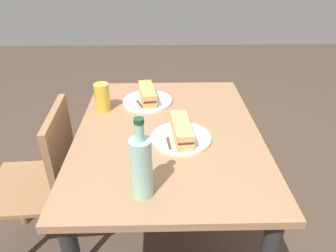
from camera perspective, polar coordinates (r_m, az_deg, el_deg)
The scene contains 11 objects.
ground_plane at distance 1.89m, azimuth 0.00°, elevation -20.84°, with size 8.00×8.00×0.00m, color #47382D.
dining_table at distance 1.45m, azimuth 0.00°, elevation -4.93°, with size 1.08×0.81×0.76m.
chair_far at distance 1.65m, azimuth -21.63°, elevation -9.02°, with size 0.42×0.42×0.85m.
plate_near at distance 1.62m, azimuth -3.79°, elevation 4.59°, with size 0.25×0.25×0.01m, color white.
baguette_sandwich_near at distance 1.60m, azimuth -3.84°, elevation 5.92°, with size 0.22×0.10×0.07m.
knife_near at distance 1.60m, azimuth -5.70°, elevation 4.59°, with size 0.17×0.08×0.01m.
plate_far at distance 1.31m, azimuth 2.46°, elevation -2.22°, with size 0.25×0.25×0.01m, color silver.
baguette_sandwich_far at distance 1.29m, azimuth 2.50°, elevation -0.67°, with size 0.23×0.09×0.07m.
knife_far at distance 1.29m, azimuth 0.05°, elevation -2.27°, with size 0.18×0.03×0.01m.
water_bottle at distance 0.98m, azimuth -4.94°, elevation -7.47°, with size 0.07×0.07×0.29m.
beer_glass at distance 1.55m, azimuth -12.03°, elevation 5.23°, with size 0.07×0.07×0.14m, color gold.
Camera 1 is at (-1.18, 0.03, 1.48)m, focal length 33.01 mm.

